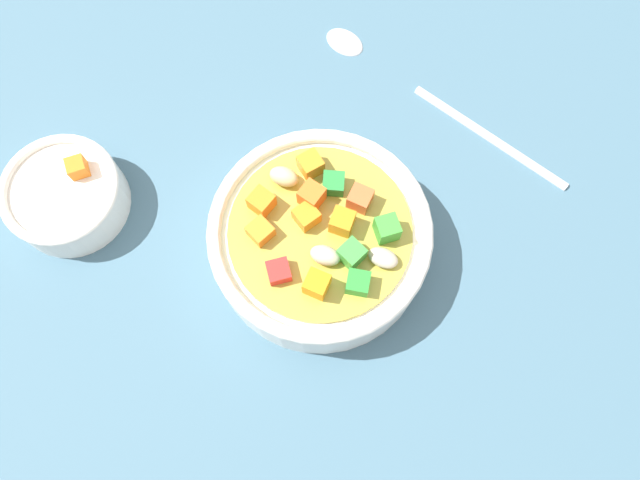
# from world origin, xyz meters

# --- Properties ---
(ground_plane) EXTENTS (1.40, 1.40, 0.02)m
(ground_plane) POSITION_xyz_m (0.00, 0.00, -0.01)
(ground_plane) COLOR #42667A
(soup_bowl_main) EXTENTS (0.16, 0.16, 0.06)m
(soup_bowl_main) POSITION_xyz_m (0.00, 0.00, 0.03)
(soup_bowl_main) COLOR white
(soup_bowl_main) RESTS_ON ground_plane
(spoon) EXTENTS (0.23, 0.03, 0.01)m
(spoon) POSITION_xyz_m (-0.03, 0.16, 0.00)
(spoon) COLOR silver
(spoon) RESTS_ON ground_plane
(side_bowl_small) EXTENTS (0.09, 0.09, 0.04)m
(side_bowl_small) POSITION_xyz_m (-0.16, -0.10, 0.02)
(side_bowl_small) COLOR white
(side_bowl_small) RESTS_ON ground_plane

